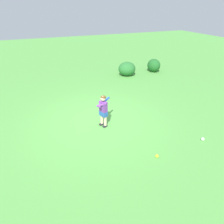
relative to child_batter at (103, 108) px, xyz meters
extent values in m
plane|color=#519942|center=(-0.39, -0.11, -0.65)|extent=(40.00, 40.00, 0.00)
cube|color=#232328|center=(0.09, 0.01, -0.63)|extent=(0.14, 0.17, 0.05)
cylinder|color=beige|center=(0.08, 0.03, -0.44)|extent=(0.09, 0.09, 0.34)
cube|color=#232328|center=(-0.07, -0.05, -0.63)|extent=(0.14, 0.17, 0.05)
cylinder|color=beige|center=(-0.07, -0.03, -0.44)|extent=(0.09, 0.09, 0.34)
cube|color=#2856A8|center=(0.00, 0.00, -0.19)|extent=(0.31, 0.24, 0.16)
cube|color=#753899|center=(0.00, 0.00, 0.06)|extent=(0.29, 0.23, 0.34)
sphere|color=beige|center=(0.00, 0.00, 0.34)|extent=(0.17, 0.17, 0.17)
ellipsoid|color=#563819|center=(0.00, 0.01, 0.37)|extent=(0.23, 0.23, 0.11)
sphere|color=blue|center=(0.06, -0.13, 0.15)|extent=(0.04, 0.04, 0.04)
cylinder|color=black|center=(0.00, -0.06, 0.16)|extent=(0.10, 0.13, 0.05)
cylinder|color=blue|center=(-0.13, 0.14, 0.20)|extent=(0.26, 0.32, 0.11)
sphere|color=blue|center=(-0.23, 0.27, 0.22)|extent=(0.07, 0.07, 0.07)
cylinder|color=#753899|center=(0.08, -0.09, 0.16)|extent=(0.17, 0.31, 0.14)
cylinder|color=#753899|center=(0.01, -0.11, 0.16)|extent=(0.31, 0.18, 0.14)
sphere|color=yellow|center=(2.01, 0.76, -0.61)|extent=(0.09, 0.09, 0.09)
sphere|color=white|center=(1.89, 2.43, -0.60)|extent=(0.10, 0.10, 0.10)
ellipsoid|color=#286B2D|center=(-4.43, 3.01, -0.27)|extent=(0.90, 0.95, 0.76)
ellipsoid|color=#1E5B23|center=(-4.48, 4.79, -0.28)|extent=(0.82, 0.72, 0.74)
camera|label=1|loc=(5.32, -1.88, 2.95)|focal=32.04mm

